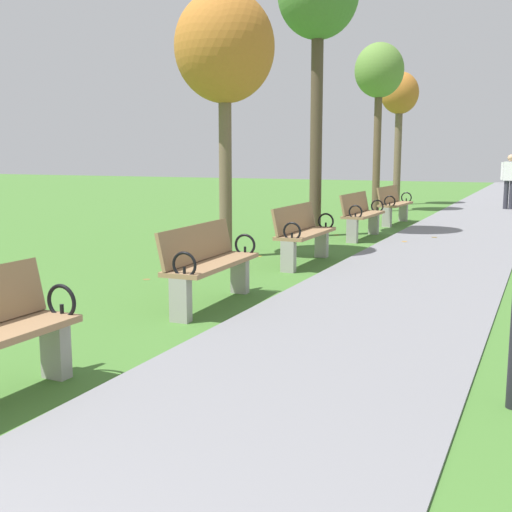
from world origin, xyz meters
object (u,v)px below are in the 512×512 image
object	(u,v)px
park_bench_4	(303,233)
tree_4	(400,98)
tree_2	(318,0)
park_bench_3	(208,263)
park_bench_6	(394,204)
tree_3	(379,74)
park_bench_5	(361,214)
tree_1	(225,50)
pedestrian_walking	(510,179)

from	to	relation	value
park_bench_4	tree_4	bearing A→B (deg)	95.71
tree_2	park_bench_3	bearing A→B (deg)	-81.48
park_bench_6	tree_3	bearing A→B (deg)	111.17
park_bench_5	tree_3	bearing A→B (deg)	101.35
tree_1	tree_3	size ratio (longest dim) A/B	0.88
tree_3	tree_4	xyz separation A→B (m)	(-0.00, 2.81, -0.44)
park_bench_6	tree_4	xyz separation A→B (m)	(-1.22, 5.95, 2.95)
park_bench_4	park_bench_5	bearing A→B (deg)	90.00
tree_2	pedestrian_walking	bearing A→B (deg)	68.98
tree_3	pedestrian_walking	xyz separation A→B (m)	(3.49, 2.23, -2.94)
tree_2	park_bench_6	bearing A→B (deg)	72.56
park_bench_3	park_bench_5	size ratio (longest dim) A/B	1.00
tree_2	tree_4	distance (m)	9.02
park_bench_6	tree_2	bearing A→B (deg)	-107.44
park_bench_4	tree_4	distance (m)	12.62
park_bench_4	park_bench_5	world-z (taller)	same
park_bench_5	park_bench_6	bearing A→B (deg)	90.00
park_bench_3	park_bench_6	distance (m)	9.28
park_bench_3	park_bench_6	xyz separation A→B (m)	(0.00, 9.28, 0.00)
park_bench_6	tree_1	xyz separation A→B (m)	(-1.37, -6.17, 2.77)
park_bench_5	tree_3	distance (m)	7.05
tree_1	tree_2	xyz separation A→B (m)	(0.42, 3.17, 1.34)
park_bench_4	tree_2	size ratio (longest dim) A/B	0.29
tree_1	tree_2	world-z (taller)	tree_2
tree_1	tree_4	world-z (taller)	tree_4
park_bench_5	tree_1	world-z (taller)	tree_1
park_bench_4	tree_2	bearing A→B (deg)	106.07
park_bench_3	tree_4	bearing A→B (deg)	94.59
park_bench_6	tree_2	xyz separation A→B (m)	(-0.94, -2.99, 4.12)
tree_4	park_bench_5	bearing A→B (deg)	-82.16
park_bench_5	tree_4	distance (m)	9.42
park_bench_3	park_bench_4	distance (m)	3.02
park_bench_4	tree_2	distance (m)	5.34
tree_2	pedestrian_walking	distance (m)	9.69
tree_2	tree_4	world-z (taller)	tree_2
park_bench_3	tree_3	world-z (taller)	tree_3
park_bench_3	tree_1	xyz separation A→B (m)	(-1.37, 3.11, 2.77)
tree_3	tree_4	distance (m)	2.84
park_bench_3	park_bench_4	world-z (taller)	same
tree_2	tree_3	size ratio (longest dim) A/B	1.18
tree_2	tree_3	bearing A→B (deg)	92.57
tree_3	park_bench_4	bearing A→B (deg)	-82.63
park_bench_4	tree_3	world-z (taller)	tree_3
park_bench_4	tree_2	world-z (taller)	tree_2
tree_1	pedestrian_walking	world-z (taller)	tree_1
tree_2	tree_3	distance (m)	6.19
park_bench_6	pedestrian_walking	size ratio (longest dim) A/B	1.00
park_bench_3	tree_3	xyz separation A→B (m)	(-1.22, 12.42, 3.39)
park_bench_5	tree_4	bearing A→B (deg)	97.84
park_bench_5	park_bench_4	bearing A→B (deg)	-90.00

